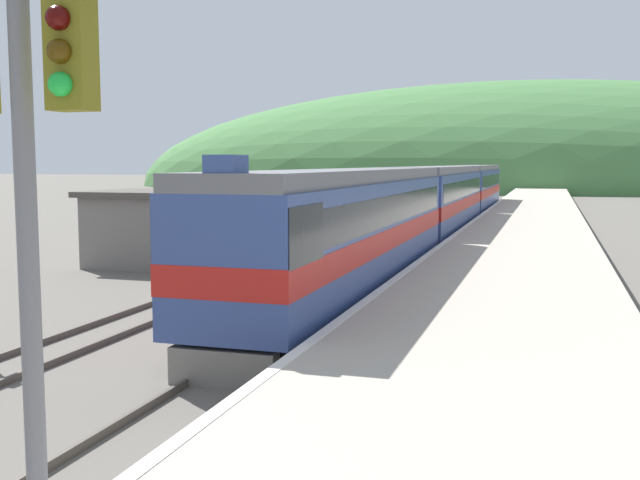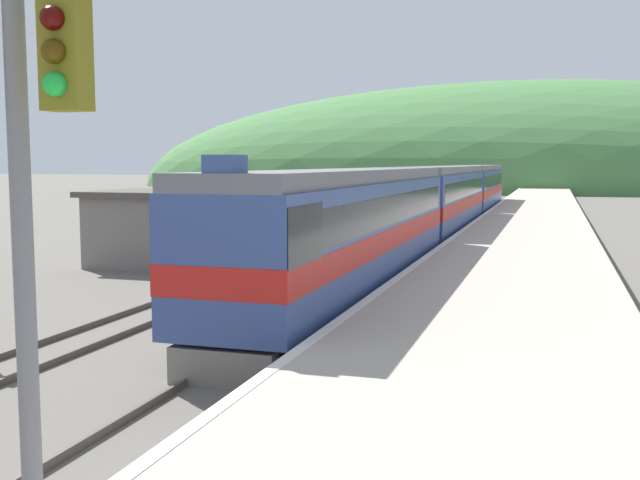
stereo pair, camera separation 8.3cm
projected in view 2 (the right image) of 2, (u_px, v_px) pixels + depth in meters
track_main at (484, 210)px, 69.73m from camera, size 1.52×180.00×0.16m
track_siding at (431, 209)px, 71.21m from camera, size 1.52×180.00×0.16m
platform at (532, 223)px, 49.24m from camera, size 6.52×140.00×1.02m
distant_hills at (517, 188)px, 132.96m from camera, size 144.28×64.92×37.30m
station_shed at (180, 228)px, 32.22m from camera, size 7.57×4.70×3.26m
express_train_lead_car at (347, 230)px, 23.68m from camera, size 2.94×19.77×4.62m
carriage_second at (442, 200)px, 43.37m from camera, size 2.93×19.49×4.26m
carriage_third at (476, 189)px, 62.71m from camera, size 2.93×19.49×4.26m
siding_train at (367, 204)px, 46.82m from camera, size 2.90×29.48×3.66m
signal_mast_main at (18, 154)px, 6.98m from camera, size 2.20×0.42×6.95m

